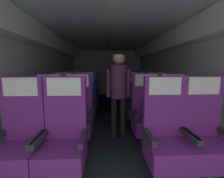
% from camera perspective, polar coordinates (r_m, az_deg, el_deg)
% --- Properties ---
extents(ground, '(3.41, 7.90, 0.02)m').
position_cam_1_polar(ground, '(4.06, -0.80, -10.84)').
color(ground, '#23282D').
extents(fuselage_shell, '(3.29, 7.55, 2.15)m').
position_cam_1_polar(fuselage_shell, '(4.13, -0.94, 11.24)').
color(fuselage_shell, silver).
rests_on(fuselage_shell, ground).
extents(seat_a_left_window, '(0.49, 0.50, 1.17)m').
position_cam_1_polar(seat_a_left_window, '(2.05, -30.16, -15.85)').
color(seat_a_left_window, '#38383D').
rests_on(seat_a_left_window, ground).
extents(seat_a_left_aisle, '(0.49, 0.50, 1.17)m').
position_cam_1_polar(seat_a_left_aisle, '(1.88, -16.84, -17.20)').
color(seat_a_left_aisle, '#38383D').
rests_on(seat_a_left_aisle, ground).
extents(seat_a_right_aisle, '(0.49, 0.50, 1.17)m').
position_cam_1_polar(seat_a_right_aisle, '(2.17, 30.47, -14.56)').
color(seat_a_right_aisle, '#38383D').
rests_on(seat_a_right_aisle, ground).
extents(seat_a_right_window, '(0.49, 0.50, 1.17)m').
position_cam_1_polar(seat_a_right_window, '(1.97, 18.78, -16.21)').
color(seat_a_right_window, '#38383D').
rests_on(seat_a_right_window, ground).
extents(seat_b_left_window, '(0.49, 0.50, 1.17)m').
position_cam_1_polar(seat_b_left_window, '(2.81, -21.65, -9.12)').
color(seat_b_left_window, '#38383D').
rests_on(seat_b_left_window, ground).
extents(seat_b_left_aisle, '(0.49, 0.50, 1.17)m').
position_cam_1_polar(seat_b_left_aisle, '(2.68, -12.27, -9.54)').
color(seat_b_left_aisle, '#38383D').
rests_on(seat_b_left_aisle, ground).
extents(seat_b_right_aisle, '(0.49, 0.50, 1.17)m').
position_cam_1_polar(seat_b_right_aisle, '(2.88, 21.22, -8.71)').
color(seat_b_right_aisle, '#38383D').
rests_on(seat_b_right_aisle, ground).
extents(seat_b_right_window, '(0.49, 0.50, 1.17)m').
position_cam_1_polar(seat_b_right_window, '(2.74, 12.26, -9.16)').
color(seat_b_right_window, '#38383D').
rests_on(seat_b_right_window, ground).
extents(seat_c_left_window, '(0.49, 0.50, 1.17)m').
position_cam_1_polar(seat_c_left_window, '(3.59, -17.08, -5.33)').
color(seat_c_left_window, '#38383D').
rests_on(seat_c_left_window, ground).
extents(seat_c_left_aisle, '(0.49, 0.50, 1.17)m').
position_cam_1_polar(seat_c_left_aisle, '(3.50, -9.96, -5.45)').
color(seat_c_left_aisle, '#38383D').
rests_on(seat_c_left_aisle, ground).
extents(seat_c_right_aisle, '(0.49, 0.50, 1.17)m').
position_cam_1_polar(seat_c_right_aisle, '(3.66, 15.76, -5.06)').
color(seat_c_right_aisle, '#38383D').
rests_on(seat_c_right_aisle, ground).
extents(seat_c_right_window, '(0.49, 0.50, 1.17)m').
position_cam_1_polar(seat_c_right_window, '(3.54, 8.64, -5.28)').
color(seat_c_right_window, '#38383D').
rests_on(seat_c_right_window, ground).
extents(seat_d_left_window, '(0.49, 0.50, 1.17)m').
position_cam_1_polar(seat_d_left_window, '(4.44, -14.47, -2.85)').
color(seat_d_left_window, '#38383D').
rests_on(seat_d_left_window, ground).
extents(seat_d_left_aisle, '(0.49, 0.50, 1.17)m').
position_cam_1_polar(seat_d_left_aisle, '(4.35, -8.38, -2.89)').
color(seat_d_left_aisle, '#38383D').
rests_on(seat_d_left_aisle, ground).
extents(seat_d_right_aisle, '(0.49, 0.50, 1.17)m').
position_cam_1_polar(seat_d_right_aisle, '(4.46, 12.31, -2.71)').
color(seat_d_right_aisle, '#38383D').
rests_on(seat_d_right_aisle, ground).
extents(seat_d_right_window, '(0.49, 0.50, 1.17)m').
position_cam_1_polar(seat_d_right_window, '(4.37, 6.44, -2.80)').
color(seat_d_right_window, '#38383D').
rests_on(seat_d_right_window, ground).
extents(seat_e_left_window, '(0.49, 0.50, 1.17)m').
position_cam_1_polar(seat_e_left_window, '(5.24, -12.57, -1.22)').
color(seat_e_left_window, '#38383D').
rests_on(seat_e_left_window, ground).
extents(seat_e_left_aisle, '(0.49, 0.50, 1.17)m').
position_cam_1_polar(seat_e_left_aisle, '(5.19, -7.41, -1.19)').
color(seat_e_left_aisle, '#38383D').
rests_on(seat_e_left_aisle, ground).
extents(seat_e_right_aisle, '(0.49, 0.50, 1.17)m').
position_cam_1_polar(seat_e_right_aisle, '(5.29, 9.92, -1.07)').
color(seat_e_right_aisle, '#38383D').
rests_on(seat_e_right_aisle, ground).
extents(seat_e_right_window, '(0.49, 0.50, 1.17)m').
position_cam_1_polar(seat_e_right_window, '(5.23, 4.96, -1.09)').
color(seat_e_right_window, '#38383D').
rests_on(seat_e_right_window, ground).
extents(flight_attendant, '(0.43, 0.28, 1.57)m').
position_cam_1_polar(flight_attendant, '(2.82, 2.34, 1.34)').
color(flight_attendant, black).
rests_on(flight_attendant, ground).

